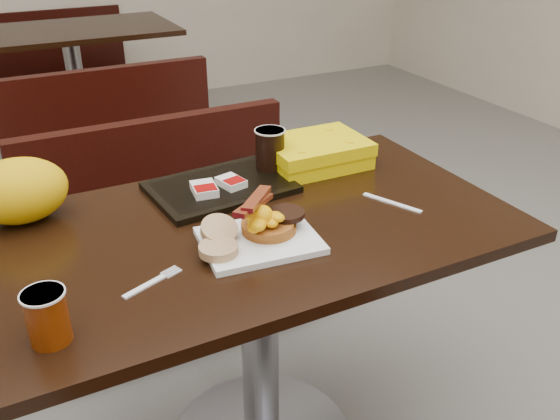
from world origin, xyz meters
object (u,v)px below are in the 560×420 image
bench_far_s (104,130)px  coffee_cup_near (47,317)px  table_near (260,345)px  table_far (78,92)px  platter (260,240)px  paper_bag (19,191)px  bench_near_n (177,233)px  hashbrown_sleeve_right (231,182)px  bench_far_n (60,68)px  tray (221,187)px  knife (392,203)px  fork (144,287)px  coffee_cup_far (270,149)px  clamshell (315,152)px  hashbrown_sleeve_left (204,189)px  pancake_stack (269,226)px

bench_far_s → coffee_cup_near: (-0.50, -2.12, 0.44)m
coffee_cup_near → table_near: bearing=24.1°
table_far → coffee_cup_near: 2.90m
platter → paper_bag: 0.57m
bench_near_n → hashbrown_sleeve_right: bearing=-89.1°
table_near → bench_far_n: bearing=90.0°
table_near → paper_bag: paper_bag is taller
bench_near_n → paper_bag: bearing=-137.9°
tray → paper_bag: bearing=167.8°
knife → hashbrown_sleeve_right: (-0.33, 0.25, 0.02)m
bench_far_n → fork: size_ratio=7.33×
bench_near_n → fork: bearing=-110.4°
bench_far_n → coffee_cup_far: size_ratio=9.19×
clamshell → bench_far_n: bearing=96.2°
tray → hashbrown_sleeve_left: hashbrown_sleeve_left is taller
bench_far_n → pancake_stack: (-0.01, -3.37, 0.42)m
bench_far_n → pancake_stack: pancake_stack is taller
table_near → bench_far_s: bearing=90.0°
platter → hashbrown_sleeve_right: bearing=86.2°
coffee_cup_near → paper_bag: (0.01, 0.48, 0.03)m
table_near → bench_near_n: 0.70m
pancake_stack → coffee_cup_near: 0.51m
knife → hashbrown_sleeve_right: 0.41m
platter → pancake_stack: pancake_stack is taller
table_far → coffee_cup_near: size_ratio=12.12×
bench_near_n → coffee_cup_near: size_ratio=10.10×
pancake_stack → tray: (-0.01, 0.27, -0.02)m
table_far → hashbrown_sleeve_left: (-0.07, -2.43, 0.40)m
bench_far_n → knife: 3.41m
table_far → clamshell: 2.42m
hashbrown_sleeve_right → coffee_cup_far: size_ratio=0.67×
table_far → bench_far_s: 0.70m
pancake_stack → hashbrown_sleeve_left: size_ratio=1.55×
hashbrown_sleeve_left → paper_bag: (-0.42, 0.09, 0.05)m
knife → coffee_cup_far: size_ratio=1.48×
bench_near_n → paper_bag: size_ratio=4.50×
bench_near_n → pancake_stack: pancake_stack is taller
bench_far_s → platter: 2.03m
table_far → pancake_stack: 2.70m
tray → hashbrown_sleeve_left: bearing=-157.6°
table_far → fork: bearing=-96.5°
table_near → hashbrown_sleeve_right: (0.01, 0.18, 0.40)m
table_far → bench_far_s: bearing=-90.0°
bench_near_n → pancake_stack: size_ratio=8.10×
paper_bag → bench_far_n: bearing=80.9°
coffee_cup_near → platter: bearing=15.9°
coffee_cup_far → paper_bag: bearing=178.4°
bench_far_s → coffee_cup_far: coffee_cup_far is taller
bench_far_n → clamshell: (0.29, -3.07, 0.43)m
platter → fork: size_ratio=1.85×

